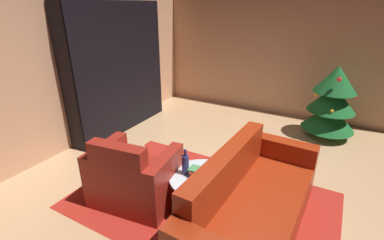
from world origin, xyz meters
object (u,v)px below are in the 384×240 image
(bottle_on_table, at_px, (185,164))
(decorated_tree, at_px, (332,101))
(bookshelf_unit, at_px, (123,67))
(armchair_red, at_px, (134,178))
(coffee_table, at_px, (203,179))
(book_stack_on_table, at_px, (200,172))
(couch_red, at_px, (250,208))

(bottle_on_table, relative_size, decorated_tree, 0.24)
(bookshelf_unit, bearing_deg, decorated_tree, 21.39)
(bookshelf_unit, height_order, bottle_on_table, bookshelf_unit)
(armchair_red, bearing_deg, decorated_tree, 58.81)
(armchair_red, relative_size, coffee_table, 1.33)
(bookshelf_unit, bearing_deg, bottle_on_table, -33.92)
(book_stack_on_table, bearing_deg, bottle_on_table, -171.70)
(bookshelf_unit, xyz_separation_m, armchair_red, (1.57, -1.68, -0.82))
(couch_red, bearing_deg, bookshelf_unit, 152.67)
(coffee_table, bearing_deg, book_stack_on_table, -159.74)
(bottle_on_table, bearing_deg, armchair_red, -154.70)
(armchair_red, xyz_separation_m, coffee_table, (0.75, 0.30, 0.06))
(couch_red, bearing_deg, coffee_table, 168.68)
(coffee_table, xyz_separation_m, decorated_tree, (1.07, 2.71, 0.28))
(coffee_table, bearing_deg, couch_red, -11.32)
(book_stack_on_table, height_order, decorated_tree, decorated_tree)
(couch_red, xyz_separation_m, coffee_table, (-0.58, 0.12, 0.06))
(decorated_tree, bearing_deg, book_stack_on_table, -112.12)
(armchair_red, bearing_deg, bookshelf_unit, 133.06)
(book_stack_on_table, bearing_deg, bookshelf_unit, 148.52)
(bottle_on_table, distance_m, decorated_tree, 3.03)
(coffee_table, relative_size, decorated_tree, 0.61)
(bookshelf_unit, distance_m, decorated_tree, 3.67)
(armchair_red, xyz_separation_m, bottle_on_table, (0.54, 0.26, 0.21))
(coffee_table, bearing_deg, bottle_on_table, -169.43)
(armchair_red, height_order, book_stack_on_table, armchair_red)
(book_stack_on_table, relative_size, bottle_on_table, 0.76)
(coffee_table, relative_size, book_stack_on_table, 3.25)
(bookshelf_unit, distance_m, couch_red, 3.37)
(armchair_red, bearing_deg, book_stack_on_table, 21.60)
(couch_red, relative_size, bottle_on_table, 6.59)
(bookshelf_unit, bearing_deg, armchair_red, -46.94)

